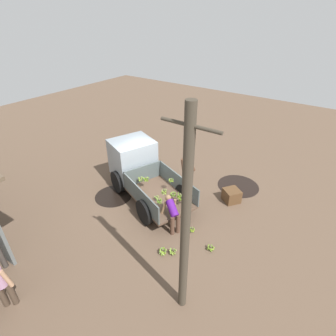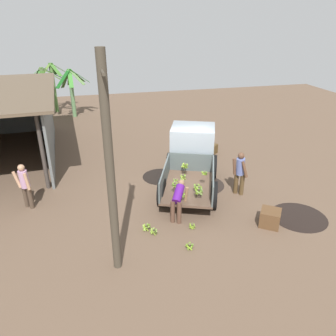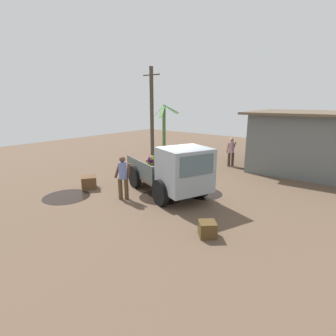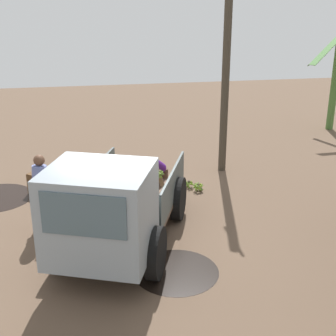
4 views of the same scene
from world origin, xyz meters
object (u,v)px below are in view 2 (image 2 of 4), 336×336
object	(u,v)px
utility_pole	(110,171)
wooden_crate_1	(212,149)
person_bystander_near_shed	(25,184)
banana_bunch_on_ground_2	(189,246)
banana_bunch_on_ground_3	(192,226)
person_foreground_visitor	(240,171)
person_worker_loading	(178,199)
cargo_truck	(192,154)
wooden_crate_0	(270,218)
banana_bunch_on_ground_0	(146,227)
banana_bunch_on_ground_1	(154,231)

from	to	relation	value
utility_pole	wooden_crate_1	size ratio (longest dim) A/B	11.93
person_bystander_near_shed	banana_bunch_on_ground_2	distance (m)	6.04
utility_pole	banana_bunch_on_ground_3	xyz separation A→B (m)	(1.16, -2.48, -2.76)
banana_bunch_on_ground_2	wooden_crate_1	size ratio (longest dim) A/B	0.56
utility_pole	person_bystander_near_shed	size ratio (longest dim) A/B	3.35
banana_bunch_on_ground_2	banana_bunch_on_ground_3	bearing A→B (deg)	-22.18
person_foreground_visitor	person_worker_loading	distance (m)	2.87
cargo_truck	banana_bunch_on_ground_3	size ratio (longest dim) A/B	21.13
wooden_crate_0	wooden_crate_1	size ratio (longest dim) A/B	1.31
banana_bunch_on_ground_3	banana_bunch_on_ground_0	bearing A→B (deg)	79.61
utility_pole	person_worker_loading	size ratio (longest dim) A/B	4.48
banana_bunch_on_ground_1	person_worker_loading	bearing A→B (deg)	-54.67
banana_bunch_on_ground_2	wooden_crate_1	bearing A→B (deg)	-25.68
person_foreground_visitor	wooden_crate_0	distance (m)	2.24
person_bystander_near_shed	banana_bunch_on_ground_0	bearing A→B (deg)	98.40
cargo_truck	banana_bunch_on_ground_1	size ratio (longest dim) A/B	19.13
banana_bunch_on_ground_1	wooden_crate_1	distance (m)	7.14
utility_pole	banana_bunch_on_ground_0	xyz separation A→B (m)	(1.42, -1.05, -2.73)
banana_bunch_on_ground_0	banana_bunch_on_ground_2	xyz separation A→B (m)	(-1.20, -1.05, -0.02)
banana_bunch_on_ground_1	wooden_crate_0	size ratio (longest dim) A/B	0.40
banana_bunch_on_ground_2	wooden_crate_1	world-z (taller)	wooden_crate_1
utility_pole	banana_bunch_on_ground_0	world-z (taller)	utility_pole
wooden_crate_0	wooden_crate_1	xyz separation A→B (m)	(6.24, -0.38, -0.05)
banana_bunch_on_ground_2	person_bystander_near_shed	bearing A→B (deg)	53.76
cargo_truck	banana_bunch_on_ground_0	bearing A→B (deg)	162.94
person_foreground_visitor	banana_bunch_on_ground_2	xyz separation A→B (m)	(-2.65, 2.76, -0.85)
banana_bunch_on_ground_0	wooden_crate_1	bearing A→B (deg)	-37.75
banana_bunch_on_ground_1	banana_bunch_on_ground_2	world-z (taller)	banana_bunch_on_ground_1
wooden_crate_1	person_foreground_visitor	bearing A→B (deg)	173.13
wooden_crate_1	banana_bunch_on_ground_1	bearing A→B (deg)	144.83
person_worker_loading	wooden_crate_0	bearing A→B (deg)	-80.07
banana_bunch_on_ground_3	banana_bunch_on_ground_1	bearing A→B (deg)	90.55
person_worker_loading	wooden_crate_0	world-z (taller)	person_worker_loading
banana_bunch_on_ground_0	person_worker_loading	bearing A→B (deg)	-70.74
person_foreground_visitor	banana_bunch_on_ground_0	distance (m)	4.16
cargo_truck	wooden_crate_1	bearing A→B (deg)	-15.83
wooden_crate_1	banana_bunch_on_ground_3	bearing A→B (deg)	153.77
person_worker_loading	person_bystander_near_shed	distance (m)	5.29
banana_bunch_on_ground_2	wooden_crate_1	xyz separation A→B (m)	(6.76, -3.25, 0.12)
banana_bunch_on_ground_3	wooden_crate_0	bearing A→B (deg)	-99.59
person_foreground_visitor	person_worker_loading	world-z (taller)	person_foreground_visitor
utility_pole	banana_bunch_on_ground_3	world-z (taller)	utility_pole
utility_pole	banana_bunch_on_ground_3	bearing A→B (deg)	-64.97
banana_bunch_on_ground_0	wooden_crate_0	world-z (taller)	wooden_crate_0
utility_pole	banana_bunch_on_ground_2	world-z (taller)	utility_pole
person_foreground_visitor	person_bystander_near_shed	distance (m)	7.63
banana_bunch_on_ground_3	person_bystander_near_shed	bearing A→B (deg)	63.48
person_bystander_near_shed	banana_bunch_on_ground_3	distance (m)	5.88
cargo_truck	utility_pole	distance (m)	6.03
banana_bunch_on_ground_0	utility_pole	bearing A→B (deg)	143.61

